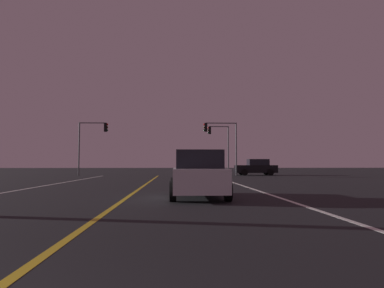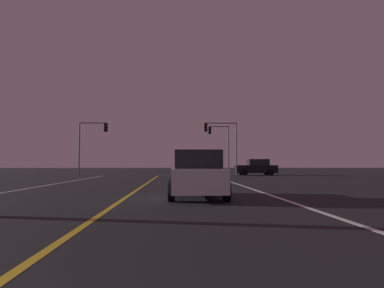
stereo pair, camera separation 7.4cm
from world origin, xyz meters
The scene contains 8 objects.
lane_edge_right centered at (5.51, 14.38, 0.00)m, with size 0.16×40.75×0.01m, color silver.
lane_edge_left centered at (-5.51, 14.38, 0.00)m, with size 0.16×40.75×0.01m, color silver.
lane_center_divider centered at (0.00, 14.38, 0.00)m, with size 0.16×40.75×0.01m, color gold.
car_crossing_side centered at (10.28, 35.90, 0.82)m, with size 4.30×2.02×1.70m.
car_lead_same_lane centered at (2.58, 11.73, 0.82)m, with size 2.02×4.30×1.70m.
traffic_light_near_right centered at (6.42, 35.25, 4.09)m, with size 3.49×0.36×5.49m.
traffic_light_near_left centered at (-6.67, 35.25, 4.03)m, with size 2.98×0.36×5.44m.
traffic_light_far_right centered at (6.92, 40.75, 4.19)m, with size 2.55×0.36×5.71m.
Camera 2 is at (1.83, -1.09, 1.24)m, focal length 33.04 mm.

